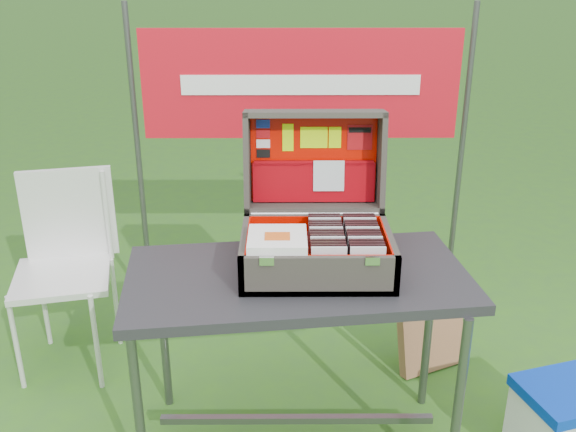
{
  "coord_description": "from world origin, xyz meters",
  "views": [
    {
      "loc": [
        -0.08,
        -2.14,
        1.91
      ],
      "look_at": [
        -0.07,
        0.1,
        0.99
      ],
      "focal_mm": 40.0,
      "sensor_mm": 36.0,
      "label": 1
    }
  ],
  "objects_px": {
    "suitcase": "(317,199)",
    "cardboard_box": "(431,334)",
    "cooler": "(568,424)",
    "chair": "(62,279)",
    "table": "(297,363)"
  },
  "relations": [
    {
      "from": "suitcase",
      "to": "cardboard_box",
      "type": "xyz_separation_m",
      "value": [
        0.6,
        0.46,
        -0.88
      ]
    },
    {
      "from": "cooler",
      "to": "chair",
      "type": "bearing_deg",
      "value": 146.53
    },
    {
      "from": "cooler",
      "to": "cardboard_box",
      "type": "relative_size",
      "value": 1.08
    },
    {
      "from": "cooler",
      "to": "suitcase",
      "type": "bearing_deg",
      "value": 153.26
    },
    {
      "from": "table",
      "to": "cardboard_box",
      "type": "xyz_separation_m",
      "value": [
        0.67,
        0.54,
        -0.21
      ]
    },
    {
      "from": "cardboard_box",
      "to": "suitcase",
      "type": "bearing_deg",
      "value": -167.47
    },
    {
      "from": "table",
      "to": "suitcase",
      "type": "bearing_deg",
      "value": 42.1
    },
    {
      "from": "suitcase",
      "to": "cardboard_box",
      "type": "distance_m",
      "value": 1.16
    },
    {
      "from": "chair",
      "to": "cardboard_box",
      "type": "distance_m",
      "value": 1.8
    },
    {
      "from": "table",
      "to": "cooler",
      "type": "distance_m",
      "value": 1.11
    },
    {
      "from": "suitcase",
      "to": "chair",
      "type": "height_order",
      "value": "suitcase"
    },
    {
      "from": "cardboard_box",
      "to": "chair",
      "type": "bearing_deg",
      "value": 154.15
    },
    {
      "from": "table",
      "to": "chair",
      "type": "distance_m",
      "value": 1.24
    },
    {
      "from": "table",
      "to": "cooler",
      "type": "height_order",
      "value": "table"
    },
    {
      "from": "table",
      "to": "cardboard_box",
      "type": "distance_m",
      "value": 0.89
    }
  ]
}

